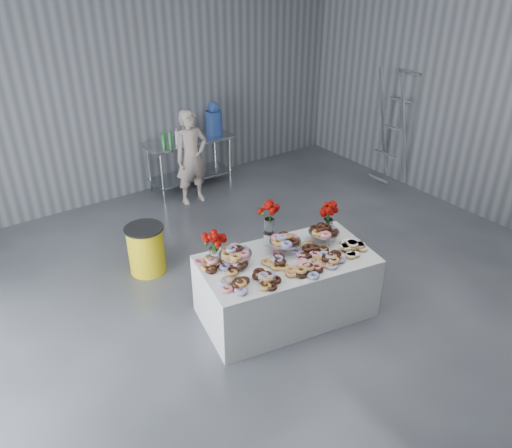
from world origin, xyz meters
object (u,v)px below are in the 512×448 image
at_px(person, 192,157).
at_px(trash_barrel, 146,249).
at_px(prep_table, 190,155).
at_px(water_jug, 214,119).
at_px(display_table, 286,286).
at_px(stepladder, 393,128).

height_order(person, trash_barrel, person).
distance_m(prep_table, water_jug, 0.73).
distance_m(display_table, water_jug, 3.92).
height_order(prep_table, person, person).
height_order(display_table, water_jug, water_jug).
bearing_deg(stepladder, water_jug, 143.81).
xyz_separation_m(display_table, water_jug, (1.26, 3.63, 0.77)).
bearing_deg(stepladder, person, 157.08).
bearing_deg(person, stepladder, -22.76).
xyz_separation_m(prep_table, water_jug, (0.50, -0.00, 0.53)).
distance_m(prep_table, stepladder, 3.50).
bearing_deg(display_table, person, 80.14).
height_order(prep_table, trash_barrel, prep_table).
relative_size(prep_table, water_jug, 2.71).
bearing_deg(person, display_table, -99.70).
bearing_deg(prep_table, trash_barrel, -131.58).
height_order(prep_table, stepladder, stepladder).
height_order(water_jug, stepladder, stepladder).
height_order(prep_table, water_jug, water_jug).
distance_m(display_table, prep_table, 3.71).
distance_m(water_jug, trash_barrel, 3.03).
xyz_separation_m(display_table, prep_table, (0.76, 3.63, 0.24)).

